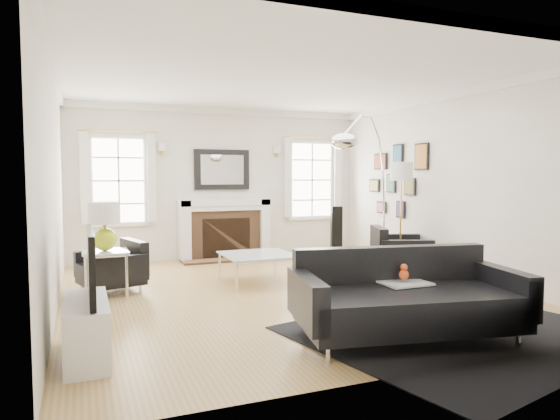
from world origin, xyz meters
name	(u,v)px	position (x,y,z in m)	size (l,w,h in m)	color
floor	(281,290)	(0.00, 0.00, 0.00)	(6.00, 6.00, 0.00)	#A17D43
back_wall	(221,183)	(0.00, 3.00, 1.40)	(5.50, 0.04, 2.80)	beige
front_wall	(427,194)	(0.00, -3.00, 1.40)	(5.50, 0.04, 2.80)	beige
left_wall	(53,188)	(-2.75, 0.00, 1.40)	(0.04, 6.00, 2.80)	beige
right_wall	(448,185)	(2.75, 0.00, 1.40)	(0.04, 6.00, 2.80)	beige
ceiling	(281,79)	(0.00, 0.00, 2.80)	(5.50, 6.00, 0.02)	white
crown_molding	(281,84)	(0.00, 0.00, 2.74)	(5.50, 6.00, 0.12)	white
fireplace	(225,229)	(0.00, 2.79, 0.54)	(1.70, 0.69, 1.11)	white
mantel_mirror	(222,170)	(0.00, 2.95, 1.65)	(1.05, 0.07, 0.75)	black
window_left	(119,180)	(-1.85, 2.95, 1.46)	(1.24, 0.15, 1.62)	white
window_right	(312,180)	(1.85, 2.95, 1.46)	(1.24, 0.15, 1.62)	white
gallery_wall	(396,176)	(2.72, 1.30, 1.53)	(0.04, 1.73, 1.29)	black
tv_unit	(87,320)	(-2.44, -1.70, 0.33)	(0.35, 1.00, 1.09)	white
area_rug	(458,332)	(0.95, -2.32, 0.01)	(2.93, 2.44, 0.01)	black
sofa	(405,299)	(0.36, -2.26, 0.37)	(2.24, 1.32, 0.69)	black
armchair_left	(115,269)	(-2.07, 0.75, 0.31)	(0.93, 0.99, 0.56)	black
armchair_right	(397,252)	(2.14, 0.41, 0.34)	(1.07, 1.13, 0.61)	black
coffee_table	(257,256)	(-0.15, 0.53, 0.39)	(0.96, 0.96, 0.43)	silver
side_table_left	(105,259)	(-2.20, 0.43, 0.49)	(0.55, 0.55, 0.60)	silver
nesting_table	(404,293)	(0.46, -2.10, 0.39)	(0.46, 0.39, 0.51)	silver
gourd_lamp	(104,223)	(-2.20, 0.43, 0.95)	(0.38, 0.38, 0.61)	#A2B316
orange_vase	(404,273)	(0.46, -2.10, 0.59)	(0.10, 0.10, 0.16)	#DE491C
arc_floor_lamp	(367,188)	(1.47, 0.25, 1.36)	(1.77, 1.64, 2.51)	silver
stick_floor_lamp	(401,177)	(2.20, 0.42, 1.52)	(0.35, 0.35, 1.75)	gold
speaker_tower	(336,232)	(1.92, 2.03, 0.49)	(0.19, 0.19, 0.97)	black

